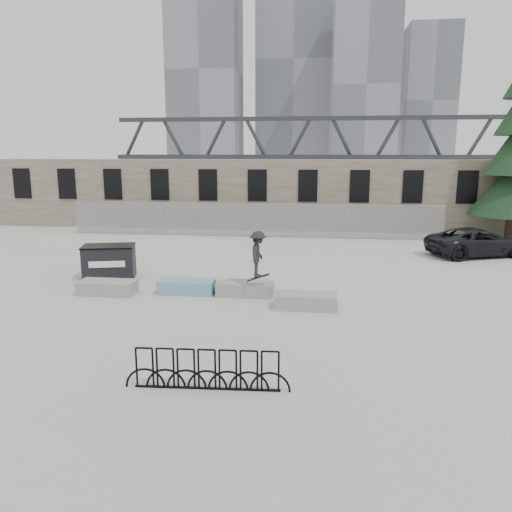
{
  "coord_description": "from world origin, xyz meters",
  "views": [
    {
      "loc": [
        3.87,
        -16.71,
        5.0
      ],
      "look_at": [
        1.69,
        0.8,
        1.3
      ],
      "focal_mm": 35.0,
      "sensor_mm": 36.0,
      "label": 1
    }
  ],
  "objects_px": {
    "planter_center_right": "(245,288)",
    "dumpster": "(109,261)",
    "bike_rack": "(207,370)",
    "skateboarder": "(258,254)",
    "planter_far_left": "(108,287)",
    "planter_offset": "(306,300)",
    "planter_center_left": "(187,286)",
    "suv": "(478,242)"
  },
  "relations": [
    {
      "from": "planter_center_right",
      "to": "dumpster",
      "type": "height_order",
      "value": "dumpster"
    },
    {
      "from": "bike_rack",
      "to": "skateboarder",
      "type": "bearing_deg",
      "value": 87.67
    },
    {
      "from": "planter_far_left",
      "to": "planter_offset",
      "type": "height_order",
      "value": "same"
    },
    {
      "from": "dumpster",
      "to": "skateboarder",
      "type": "relative_size",
      "value": 1.3
    },
    {
      "from": "planter_center_right",
      "to": "bike_rack",
      "type": "bearing_deg",
      "value": -88.19
    },
    {
      "from": "skateboarder",
      "to": "dumpster",
      "type": "bearing_deg",
      "value": 73.22
    },
    {
      "from": "planter_center_left",
      "to": "dumpster",
      "type": "distance_m",
      "value": 4.09
    },
    {
      "from": "planter_far_left",
      "to": "bike_rack",
      "type": "bearing_deg",
      "value": -52.67
    },
    {
      "from": "planter_far_left",
      "to": "suv",
      "type": "relative_size",
      "value": 0.41
    },
    {
      "from": "planter_center_left",
      "to": "suv",
      "type": "height_order",
      "value": "suv"
    },
    {
      "from": "planter_center_left",
      "to": "suv",
      "type": "xyz_separation_m",
      "value": [
        12.41,
        8.17,
        0.42
      ]
    },
    {
      "from": "planter_offset",
      "to": "planter_center_left",
      "type": "bearing_deg",
      "value": 163.55
    },
    {
      "from": "planter_center_left",
      "to": "dumpster",
      "type": "xyz_separation_m",
      "value": [
        -3.66,
        1.77,
        0.41
      ]
    },
    {
      "from": "planter_far_left",
      "to": "planter_center_left",
      "type": "height_order",
      "value": "same"
    },
    {
      "from": "planter_offset",
      "to": "suv",
      "type": "height_order",
      "value": "suv"
    },
    {
      "from": "skateboarder",
      "to": "planter_center_right",
      "type": "bearing_deg",
      "value": 54.87
    },
    {
      "from": "planter_center_left",
      "to": "skateboarder",
      "type": "relative_size",
      "value": 1.14
    },
    {
      "from": "dumpster",
      "to": "bike_rack",
      "type": "height_order",
      "value": "dumpster"
    },
    {
      "from": "bike_rack",
      "to": "skateboarder",
      "type": "distance_m",
      "value": 6.93
    },
    {
      "from": "planter_far_left",
      "to": "skateboarder",
      "type": "height_order",
      "value": "skateboarder"
    },
    {
      "from": "bike_rack",
      "to": "planter_far_left",
      "type": "bearing_deg",
      "value": 127.33
    },
    {
      "from": "dumpster",
      "to": "suv",
      "type": "xyz_separation_m",
      "value": [
        16.07,
        6.4,
        0.01
      ]
    },
    {
      "from": "planter_offset",
      "to": "dumpster",
      "type": "relative_size",
      "value": 0.88
    },
    {
      "from": "suv",
      "to": "planter_center_left",
      "type": "bearing_deg",
      "value": 103.06
    },
    {
      "from": "planter_far_left",
      "to": "planter_offset",
      "type": "xyz_separation_m",
      "value": [
        7.11,
        -0.8,
        0.0
      ]
    },
    {
      "from": "dumpster",
      "to": "skateboarder",
      "type": "bearing_deg",
      "value": -33.63
    },
    {
      "from": "planter_center_left",
      "to": "dumpster",
      "type": "bearing_deg",
      "value": 154.2
    },
    {
      "from": "planter_center_right",
      "to": "bike_rack",
      "type": "relative_size",
      "value": 0.56
    },
    {
      "from": "planter_offset",
      "to": "bike_rack",
      "type": "bearing_deg",
      "value": -108.15
    },
    {
      "from": "planter_far_left",
      "to": "planter_center_left",
      "type": "xyz_separation_m",
      "value": [
        2.79,
        0.48,
        0.0
      ]
    },
    {
      "from": "planter_center_left",
      "to": "planter_center_right",
      "type": "distance_m",
      "value": 2.13
    },
    {
      "from": "planter_far_left",
      "to": "skateboarder",
      "type": "bearing_deg",
      "value": 0.75
    },
    {
      "from": "bike_rack",
      "to": "planter_offset",
      "type": "bearing_deg",
      "value": 71.85
    },
    {
      "from": "planter_far_left",
      "to": "suv",
      "type": "distance_m",
      "value": 17.49
    },
    {
      "from": "planter_center_right",
      "to": "bike_rack",
      "type": "xyz_separation_m",
      "value": [
        0.23,
        -7.21,
        0.18
      ]
    },
    {
      "from": "planter_center_right",
      "to": "suv",
      "type": "xyz_separation_m",
      "value": [
        10.28,
        8.19,
        0.42
      ]
    },
    {
      "from": "dumpster",
      "to": "planter_offset",
      "type": "bearing_deg",
      "value": -35.49
    },
    {
      "from": "suv",
      "to": "skateboarder",
      "type": "xyz_separation_m",
      "value": [
        -9.77,
        -8.58,
        0.9
      ]
    },
    {
      "from": "planter_center_right",
      "to": "planter_offset",
      "type": "distance_m",
      "value": 2.52
    },
    {
      "from": "planter_center_right",
      "to": "dumpster",
      "type": "bearing_deg",
      "value": 162.86
    },
    {
      "from": "planter_center_left",
      "to": "bike_rack",
      "type": "distance_m",
      "value": 7.61
    },
    {
      "from": "planter_center_right",
      "to": "bike_rack",
      "type": "height_order",
      "value": "bike_rack"
    }
  ]
}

